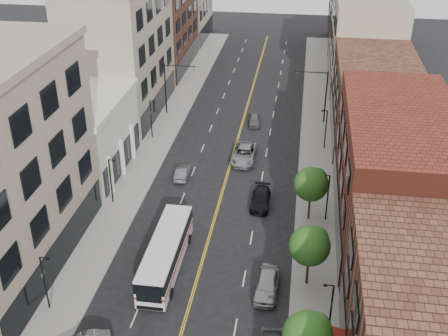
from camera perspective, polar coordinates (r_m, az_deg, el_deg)
The scene contains 26 objects.
sidewalk_left at distance 68.82m, azimuth -7.55°, elevation 1.28°, with size 4.00×110.00×0.15m, color gray.
sidewalk_right at distance 66.51m, azimuth 9.30°, elevation 0.12°, with size 4.00×110.00×0.15m, color gray.
bldg_l_white at distance 65.95m, azimuth -14.56°, elevation 3.11°, with size 10.00×14.00×8.00m, color silver.
bldg_l_far_a at distance 79.02m, azimuth -10.47°, elevation 11.72°, with size 10.00×20.00×18.00m, color gray.
bldg_l_far_b at distance 97.86m, azimuth -6.75°, elevation 14.35°, with size 10.00×20.00×15.00m, color #532E21.
bldg_r_mid at distance 54.76m, azimuth 17.05°, elevation -0.42°, with size 10.00×22.00×12.00m, color #5B2417.
bldg_r_far_a at distance 74.09m, azimuth 15.07°, elevation 6.76°, with size 10.00×20.00×10.00m, color #532E21.
bldg_r_far_b at distance 93.31m, azimuth 14.12°, elevation 12.67°, with size 10.00×22.00×14.00m, color gray.
bldg_r_far_c at distance 112.99m, azimuth 13.29°, elevation 14.70°, with size 10.00×18.00×11.00m, color #532E21.
tree_r_1 at distance 38.95m, azimuth 8.64°, elevation -16.38°, with size 3.40×3.40×5.59m.
tree_r_2 at distance 46.58m, azimuth 8.82°, elevation -7.68°, with size 3.40×3.40×5.59m.
tree_r_3 at distance 54.97m, azimuth 8.94°, elevation -1.53°, with size 3.40×3.40×5.59m.
lamp_l_1 at distance 46.51m, azimuth -17.75°, elevation -10.78°, with size 0.81×0.55×5.05m.
lamp_l_2 at distance 58.56m, azimuth -11.42°, elevation -1.06°, with size 0.81×0.55×5.05m.
lamp_l_3 at distance 72.16m, azimuth -7.40°, elevation 5.19°, with size 0.81×0.55×5.05m.
lamp_r_1 at distance 42.68m, azimuth 10.76°, elevation -13.88°, with size 0.81×0.55×5.05m.
lamp_r_2 at distance 55.57m, azimuth 10.46°, elevation -2.71°, with size 0.81×0.55×5.05m.
lamp_r_3 at distance 69.75m, azimuth 10.28°, elevation 4.10°, with size 0.81×0.55×5.05m.
signal_mast_left at distance 78.55m, azimuth -5.47°, elevation 8.61°, with size 4.49×0.18×7.20m.
signal_mast_right at distance 76.48m, azimuth 9.81°, elevation 7.75°, with size 4.49×0.18×7.20m.
city_bus at distance 49.51m, azimuth -5.93°, elevation -8.48°, with size 2.77×11.40×2.93m.
car_parked_far at distance 47.44m, azimuth 4.40°, elevation -11.70°, with size 1.92×4.78×1.63m, color #9A9BA1.
car_lane_behind at distance 63.52m, azimuth -4.24°, elevation -0.43°, with size 1.35×3.88×1.28m, color #545559.
car_lane_a at distance 58.40m, azimuth 3.75°, elevation -3.19°, with size 1.94×4.77×1.38m, color black.
car_lane_b at distance 66.92m, azimuth 2.07°, elevation 1.42°, with size 2.73×5.92×1.65m, color gray.
car_lane_c at distance 76.47m, azimuth 3.10°, elevation 4.89°, with size 1.54×3.84×1.31m, color #56565B.
Camera 1 is at (7.80, -23.56, 31.53)m, focal length 45.00 mm.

